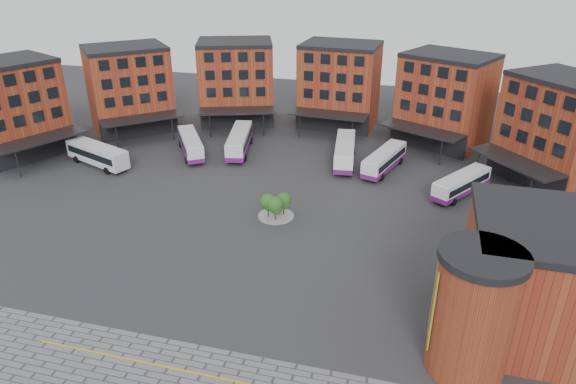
% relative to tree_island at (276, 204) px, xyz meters
% --- Properties ---
extents(ground, '(160.00, 160.00, 0.00)m').
position_rel_tree_island_xyz_m(ground, '(-2.09, -11.61, -1.87)').
color(ground, '#28282B').
rests_on(ground, ground).
extents(yellow_line, '(26.00, 0.15, 0.02)m').
position_rel_tree_island_xyz_m(yellow_line, '(-0.09, -25.61, -1.84)').
color(yellow_line, gold).
rests_on(yellow_line, paving_zone).
extents(main_building, '(94.14, 42.48, 14.60)m').
position_rel_tree_island_xyz_m(main_building, '(-6.87, 26.64, 5.36)').
color(main_building, brown).
rests_on(main_building, ground).
extents(east_building, '(17.40, 15.40, 10.60)m').
position_rel_tree_island_xyz_m(east_building, '(26.61, -14.66, 3.43)').
color(east_building, brown).
rests_on(east_building, ground).
extents(tree_island, '(4.40, 4.40, 3.18)m').
position_rel_tree_island_xyz_m(tree_island, '(0.00, 0.00, 0.00)').
color(tree_island, gray).
rests_on(tree_island, ground).
extents(bus_a, '(11.72, 6.62, 3.27)m').
position_rel_tree_island_xyz_m(bus_a, '(-30.14, 8.92, 0.07)').
color(bus_a, silver).
rests_on(bus_a, ground).
extents(bus_b, '(8.15, 10.74, 3.13)m').
position_rel_tree_island_xyz_m(bus_b, '(-18.63, 16.63, -0.17)').
color(bus_b, white).
rests_on(bus_b, ground).
extents(bus_c, '(5.15, 12.30, 3.38)m').
position_rel_tree_island_xyz_m(bus_c, '(-11.58, 19.53, -0.04)').
color(bus_c, white).
rests_on(bus_c, ground).
extents(bus_d, '(4.20, 12.28, 3.39)m').
position_rel_tree_island_xyz_m(bus_d, '(5.26, 19.31, -0.03)').
color(bus_d, white).
rests_on(bus_d, ground).
extents(bus_e, '(5.72, 11.23, 3.09)m').
position_rel_tree_island_xyz_m(bus_e, '(11.29, 17.88, -0.19)').
color(bus_e, white).
rests_on(bus_e, ground).
extents(bus_f, '(7.81, 10.00, 2.94)m').
position_rel_tree_island_xyz_m(bus_f, '(21.85, 12.37, -0.27)').
color(bus_f, white).
rests_on(bus_f, ground).
extents(blue_car, '(4.93, 3.58, 1.55)m').
position_rel_tree_island_xyz_m(blue_car, '(20.41, -19.48, -1.09)').
color(blue_car, '#0D25B5').
rests_on(blue_car, ground).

